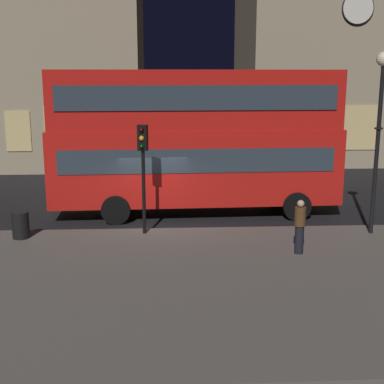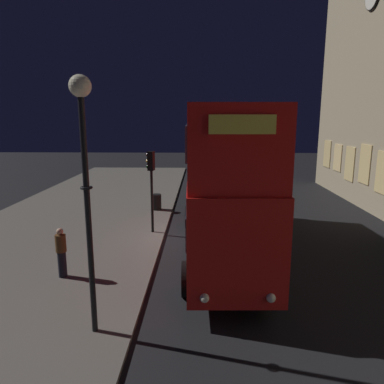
# 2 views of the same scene
# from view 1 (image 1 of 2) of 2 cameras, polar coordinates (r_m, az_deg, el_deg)

# --- Properties ---
(ground_plane) EXTENTS (80.00, 80.00, 0.00)m
(ground_plane) POSITION_cam_1_polar(r_m,az_deg,el_deg) (19.88, -4.11, -3.50)
(ground_plane) COLOR black
(sidewalk_slab) EXTENTS (44.00, 9.79, 0.12)m
(sidewalk_slab) POSITION_cam_1_polar(r_m,az_deg,el_deg) (14.40, -4.55, -9.67)
(sidewalk_slab) COLOR #5B564F
(sidewalk_slab) RESTS_ON ground
(building_with_clock) EXTENTS (13.15, 9.41, 17.64)m
(building_with_clock) POSITION_cam_1_polar(r_m,az_deg,el_deg) (35.10, -16.88, 17.53)
(building_with_clock) COLOR tan
(building_with_clock) RESTS_ON ground
(building_plain_facade) EXTENTS (12.67, 9.52, 14.43)m
(building_plain_facade) POSITION_cam_1_polar(r_m,az_deg,el_deg) (36.86, 15.69, 14.84)
(building_plain_facade) COLOR tan
(building_plain_facade) RESTS_ON ground
(double_decker_bus) EXTENTS (11.38, 3.13, 5.64)m
(double_decker_bus) POSITION_cam_1_polar(r_m,az_deg,el_deg) (20.81, 0.34, 6.13)
(double_decker_bus) COLOR red
(double_decker_bus) RESTS_ON ground
(traffic_light_near_kerb) EXTENTS (0.36, 0.39, 3.73)m
(traffic_light_near_kerb) POSITION_cam_1_polar(r_m,az_deg,el_deg) (17.85, -5.29, 3.85)
(traffic_light_near_kerb) COLOR black
(traffic_light_near_kerb) RESTS_ON sidewalk_slab
(street_lamp) EXTENTS (0.49, 0.49, 6.08)m
(street_lamp) POSITION_cam_1_polar(r_m,az_deg,el_deg) (18.69, 19.55, 8.70)
(street_lamp) COLOR black
(street_lamp) RESTS_ON sidewalk_slab
(pedestrian) EXTENTS (0.34, 0.34, 1.68)m
(pedestrian) POSITION_cam_1_polar(r_m,az_deg,el_deg) (16.47, 11.48, -3.60)
(pedestrian) COLOR black
(pedestrian) RESTS_ON sidewalk_slab
(litter_bin) EXTENTS (0.56, 0.56, 0.89)m
(litter_bin) POSITION_cam_1_polar(r_m,az_deg,el_deg) (18.65, -17.91, -3.39)
(litter_bin) COLOR black
(litter_bin) RESTS_ON sidewalk_slab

